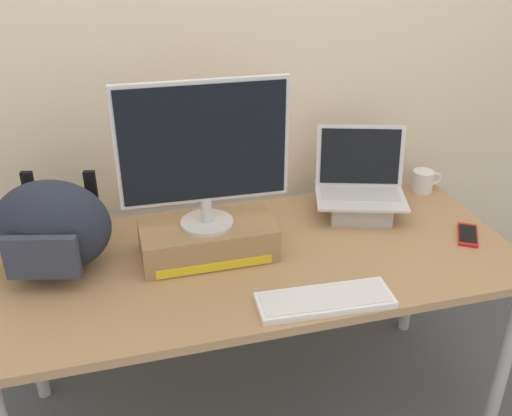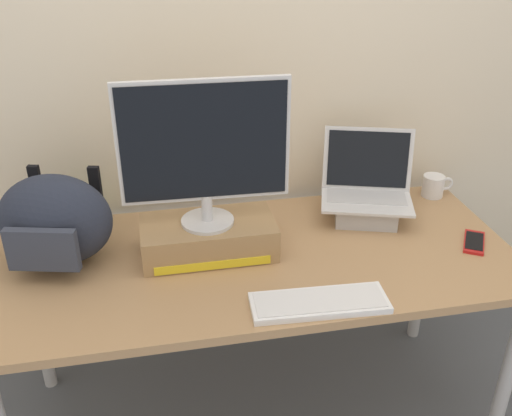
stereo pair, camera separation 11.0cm
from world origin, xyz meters
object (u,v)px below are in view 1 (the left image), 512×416
messenger_backpack (52,227)px  open_laptop (360,197)px  toner_box_yellow (208,239)px  coffee_mug (423,181)px  desktop_monitor (204,151)px  external_keyboard (325,300)px  cell_phone (468,235)px  plush_toy (85,218)px

messenger_backpack → open_laptop: bearing=18.7°
toner_box_yellow → coffee_mug: size_ratio=3.47×
toner_box_yellow → messenger_backpack: 0.49m
desktop_monitor → open_laptop: desktop_monitor is taller
messenger_backpack → coffee_mug: (1.42, 0.21, -0.11)m
coffee_mug → messenger_backpack: bearing=-171.7°
external_keyboard → cell_phone: bearing=23.5°
coffee_mug → cell_phone: (-0.03, -0.37, -0.04)m
toner_box_yellow → desktop_monitor: desktop_monitor is taller
desktop_monitor → cell_phone: (0.91, -0.12, -0.37)m
messenger_backpack → plush_toy: messenger_backpack is taller
desktop_monitor → external_keyboard: desktop_monitor is taller
open_laptop → plush_toy: bearing=-170.4°
plush_toy → coffee_mug: bearing=-1.2°
external_keyboard → coffee_mug: coffee_mug is taller
desktop_monitor → cell_phone: size_ratio=3.20×
desktop_monitor → coffee_mug: size_ratio=4.21×
messenger_backpack → cell_phone: (1.39, -0.17, -0.15)m
messenger_backpack → plush_toy: size_ratio=4.26×
plush_toy → toner_box_yellow: bearing=-34.7°
open_laptop → external_keyboard: size_ratio=0.94×
external_keyboard → desktop_monitor: bearing=131.4°
coffee_mug → cell_phone: bearing=-94.1°
desktop_monitor → cell_phone: desktop_monitor is taller
open_laptop → messenger_backpack: size_ratio=0.94×
coffee_mug → plush_toy: plush_toy is taller
coffee_mug → desktop_monitor: bearing=-165.2°
open_laptop → messenger_backpack: open_laptop is taller
coffee_mug → plush_toy: size_ratio=1.32×
toner_box_yellow → desktop_monitor: 0.32m
desktop_monitor → external_keyboard: 0.58m
desktop_monitor → open_laptop: 0.69m
toner_box_yellow → cell_phone: 0.92m
open_laptop → cell_phone: 0.40m
desktop_monitor → external_keyboard: size_ratio=1.30×
toner_box_yellow → desktop_monitor: bearing=-92.6°
toner_box_yellow → coffee_mug: (0.94, 0.25, -0.01)m
cell_phone → plush_toy: plush_toy is taller
external_keyboard → coffee_mug: (0.65, 0.60, 0.03)m
toner_box_yellow → plush_toy: 0.48m
open_laptop → external_keyboard: bearing=-105.9°
toner_box_yellow → plush_toy: toner_box_yellow is taller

